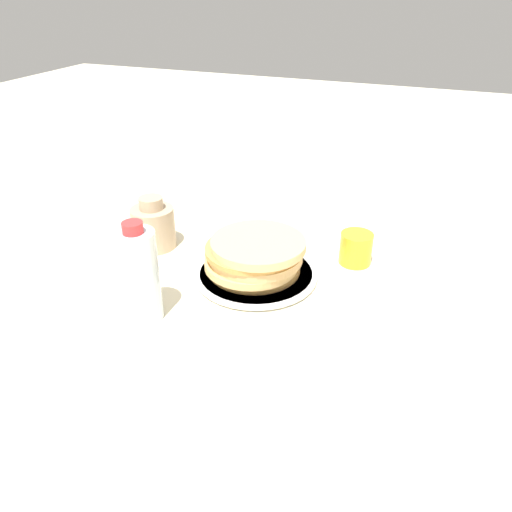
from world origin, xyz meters
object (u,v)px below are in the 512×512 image
Objects in this scene: plate at (256,274)px; juice_glass at (356,248)px; cream_jug at (153,226)px; pancake_stack at (254,256)px; water_bottle_near at (139,275)px.

juice_glass reaches higher than plate.
cream_jug is (0.25, -0.04, 0.04)m from plate.
cream_jug is at bearing 11.94° from juice_glass.
pancake_stack is 0.23m from water_bottle_near.
juice_glass is at bearing -133.54° from water_bottle_near.
plate is at bearing 171.34° from cream_jug.
juice_glass is 0.43m from cream_jug.
juice_glass is (-0.17, -0.13, -0.02)m from pancake_stack.
water_bottle_near is at bearing 55.25° from pancake_stack.
juice_glass is 0.58× the size of cream_jug.
cream_jug is at bearing -62.87° from water_bottle_near.
pancake_stack is 1.70× the size of cream_jug.
cream_jug reaches higher than juice_glass.
water_bottle_near reaches higher than juice_glass.
water_bottle_near is (0.13, 0.19, 0.04)m from pancake_stack.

